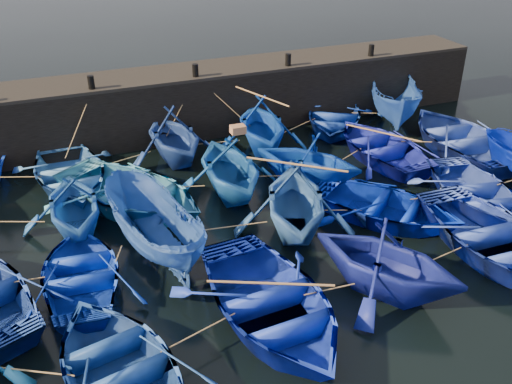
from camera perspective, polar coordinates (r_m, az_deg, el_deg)
name	(u,v)px	position (r m, az deg, el deg)	size (l,w,h in m)	color
ground	(299,265)	(16.08, 4.28, -7.32)	(120.00, 120.00, 0.00)	black
quay_wall	(191,102)	(24.28, -6.50, 8.91)	(26.00, 2.50, 2.50)	black
quay_top	(189,72)	(23.87, -6.67, 11.86)	(26.00, 2.50, 0.12)	black
bollard_1	(91,82)	(22.25, -16.17, 10.50)	(0.24, 0.24, 0.50)	black
bollard_2	(195,70)	(22.95, -6.08, 12.01)	(0.24, 0.24, 0.50)	black
bollard_3	(288,60)	(24.29, 3.23, 13.07)	(0.24, 0.24, 0.50)	black
bollard_4	(371,50)	(26.17, 11.45, 13.73)	(0.24, 0.24, 0.50)	black
boat_1	(69,173)	(20.78, -18.21, 1.82)	(3.59, 5.03, 1.04)	blue
boat_2	(173,135)	(21.57, -8.28, 5.65)	(3.51, 4.07, 2.14)	navy
boat_3	(261,124)	(22.31, 0.53, 6.83)	(3.59, 4.16, 2.19)	blue
boat_4	(333,117)	(24.86, 7.75, 7.46)	(3.44, 4.81, 1.00)	navy
boat_5	(395,100)	(25.77, 13.76, 8.90)	(1.98, 5.25, 2.03)	#1E489F
boat_7	(74,203)	(17.82, -17.75, -1.09)	(3.22, 3.73, 1.97)	#194C9F
boat_8	(131,192)	(18.84, -12.41, 0.00)	(4.05, 5.66, 1.18)	#2F7CBF
boat_9	(230,166)	(18.91, -2.62, 2.64)	(3.68, 4.27, 2.25)	#124D96
boat_10	(308,159)	(19.67, 5.20, 3.28)	(3.32, 3.85, 2.03)	#0735AE
boat_11	(381,146)	(22.34, 12.42, 4.52)	(3.52, 4.92, 1.02)	#111A90
boat_12	(461,138)	(23.73, 19.86, 5.15)	(4.13, 5.77, 1.20)	#2A449F
boat_14	(82,273)	(15.71, -17.04, -7.71)	(3.06, 4.27, 0.89)	#0B2CBD
boat_15	(153,228)	(16.18, -10.30, -3.58)	(1.79, 4.74, 1.83)	#1D458E
boat_16	(295,199)	(16.93, 3.93, -0.74)	(3.69, 4.28, 2.25)	#265598
boat_17	(386,206)	(18.25, 12.87, -1.39)	(3.42, 4.78, 0.99)	#001999
boat_18	(476,191)	(20.00, 21.11, 0.07)	(3.36, 4.70, 0.98)	#243EAE
boat_21	(119,366)	(12.86, -13.53, -16.52)	(3.40, 4.76, 0.99)	navy
boat_22	(270,303)	(13.88, 1.43, -11.07)	(3.94, 5.50, 1.14)	#112AC3
boat_23	(387,259)	(14.82, 13.00, -6.57)	(3.48, 4.04, 2.13)	navy
boat_24	(493,237)	(17.50, 22.66, -4.22)	(3.94, 5.51, 1.14)	#1D37A1
wooden_crate	(238,129)	(18.48, -1.82, 6.27)	(0.47, 0.35, 0.26)	#986442
mooring_ropes	(236,165)	(19.55, -1.98, 2.76)	(17.82, 12.13, 2.10)	tan
loose_oars	(307,157)	(18.30, 5.10, 3.55)	(9.83, 11.46, 1.29)	#99724C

